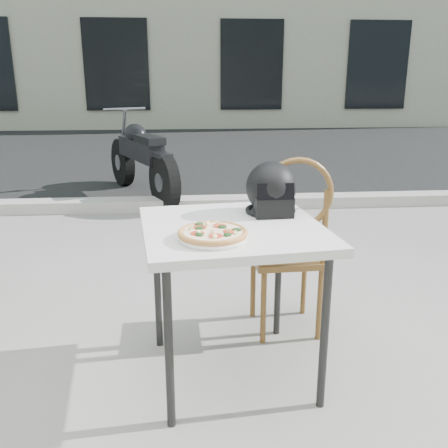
{
  "coord_description": "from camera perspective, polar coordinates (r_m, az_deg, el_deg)",
  "views": [
    {
      "loc": [
        -0.12,
        -2.22,
        1.41
      ],
      "look_at": [
        0.04,
        -0.24,
        0.8
      ],
      "focal_mm": 40.0,
      "sensor_mm": 36.0,
      "label": 1
    }
  ],
  "objects": [
    {
      "name": "plate",
      "position": [
        2.04,
        -1.28,
        -1.55
      ],
      "size": [
        0.38,
        0.38,
        0.02
      ],
      "rotation": [
        0.0,
        0.0,
        0.39
      ],
      "color": "white",
      "rests_on": "cafe_table_main"
    },
    {
      "name": "cafe_table_main",
      "position": [
        2.25,
        0.98,
        -1.79
      ],
      "size": [
        0.88,
        0.88,
        0.75
      ],
      "rotation": [
        0.0,
        0.0,
        0.11
      ],
      "color": "silver",
      "rests_on": "ground"
    },
    {
      "name": "cafe_chair_main",
      "position": [
        2.68,
        7.6,
        -1.63
      ],
      "size": [
        0.4,
        0.4,
        1.01
      ],
      "rotation": [
        0.0,
        0.0,
        3.18
      ],
      "color": "brown",
      "rests_on": "ground"
    },
    {
      "name": "building_across",
      "position": [
        16.35,
        -4.78,
        24.16
      ],
      "size": [
        16.0,
        6.06,
        7.0
      ],
      "color": "beige",
      "rests_on": "ground"
    },
    {
      "name": "curb",
      "position": [
        5.4,
        -3.37,
        2.39
      ],
      "size": [
        30.0,
        0.25,
        0.12
      ],
      "primitive_type": "cube",
      "color": "#ABA7A0",
      "rests_on": "ground"
    },
    {
      "name": "street_asphalt",
      "position": [
        9.33,
        -4.06,
        8.17
      ],
      "size": [
        30.0,
        8.0,
        0.0
      ],
      "primitive_type": "cube",
      "color": "black",
      "rests_on": "ground"
    },
    {
      "name": "pizza",
      "position": [
        2.03,
        -1.28,
        -0.99
      ],
      "size": [
        0.38,
        0.38,
        0.04
      ],
      "rotation": [
        0.0,
        0.0,
        -0.42
      ],
      "color": "#C68848",
      "rests_on": "plate"
    },
    {
      "name": "motorcycle",
      "position": [
        5.95,
        -9.49,
        7.3
      ],
      "size": [
        0.93,
        1.89,
        1.0
      ],
      "rotation": [
        0.0,
        0.0,
        0.42
      ],
      "color": "black",
      "rests_on": "street_asphalt"
    },
    {
      "name": "helmet",
      "position": [
        2.41,
        5.42,
        3.81
      ],
      "size": [
        0.25,
        0.26,
        0.25
      ],
      "rotation": [
        0.0,
        0.0,
        0.03
      ],
      "color": "black",
      "rests_on": "cafe_table_main"
    },
    {
      "name": "ground",
      "position": [
        2.63,
        -1.45,
        -15.41
      ],
      "size": [
        80.0,
        80.0,
        0.0
      ],
      "primitive_type": "plane",
      "color": "gray",
      "rests_on": "ground"
    }
  ]
}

